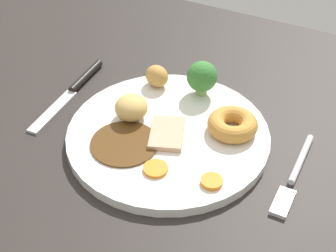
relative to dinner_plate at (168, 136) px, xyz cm
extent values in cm
cube|color=#2B2623|center=(0.67, 2.43, -2.50)|extent=(120.00, 84.00, 3.60)
cylinder|color=white|center=(0.00, 0.00, 0.00)|extent=(27.60, 27.60, 1.40)
cylinder|color=#563819|center=(3.94, 4.91, 0.85)|extent=(9.02, 9.02, 0.30)
cube|color=tan|center=(-0.25, 0.80, 1.10)|extent=(6.47, 7.67, 0.80)
torus|color=#C68938|center=(-7.65, -4.11, 1.88)|extent=(6.83, 6.83, 2.37)
ellipsoid|color=#BC8C42|center=(6.52, -8.97, 2.33)|extent=(4.63, 4.25, 3.26)
ellipsoid|color=#D8B260|center=(5.96, -0.45, 2.43)|extent=(5.40, 5.59, 3.47)
cylinder|color=orange|center=(-9.08, 6.08, 0.99)|extent=(2.72, 2.72, 0.59)
cylinder|color=orange|center=(-1.99, 7.21, 0.93)|extent=(3.13, 3.13, 0.46)
cylinder|color=#8CB766|center=(-0.36, -10.11, 1.42)|extent=(1.68, 1.68, 1.44)
sphere|color=#387A33|center=(-0.36, -10.11, 3.72)|extent=(4.51, 4.51, 4.51)
cylinder|color=silver|center=(-17.43, -4.14, -0.25)|extent=(0.99, 9.51, 0.90)
cube|color=silver|center=(-17.50, 4.11, -0.40)|extent=(2.04, 4.52, 0.60)
cylinder|color=black|center=(18.26, -6.88, -0.10)|extent=(1.68, 8.55, 1.20)
cube|color=silver|center=(17.75, 2.11, -0.50)|extent=(2.30, 10.58, 0.40)
camera|label=1|loc=(-23.37, 45.28, 44.53)|focal=52.97mm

